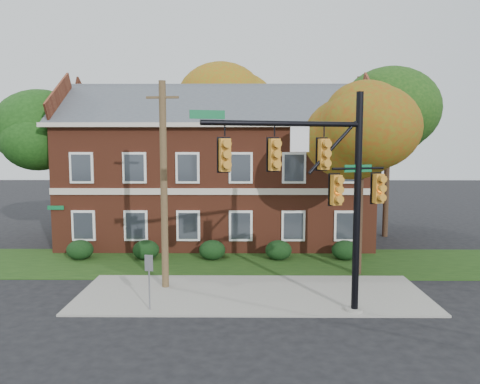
{
  "coord_description": "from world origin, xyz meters",
  "views": [
    {
      "loc": [
        -0.36,
        -17.48,
        6.15
      ],
      "look_at": [
        -0.5,
        3.0,
        4.0
      ],
      "focal_mm": 35.0,
      "sensor_mm": 36.0,
      "label": 1
    }
  ],
  "objects_px": {
    "tree_far_rear": "(240,109)",
    "hedge_center": "(212,250)",
    "tree_near_right": "(367,131)",
    "traffic_signal": "(321,179)",
    "apartment_building": "(217,161)",
    "hedge_far_left": "(80,250)",
    "tree_right_rear": "(395,112)",
    "hedge_far_right": "(345,250)",
    "sign_post": "(149,273)",
    "tree_left_rear": "(55,134)",
    "utility_pole": "(164,185)",
    "hedge_right": "(278,250)",
    "hedge_left": "(146,250)"
  },
  "relations": [
    {
      "from": "tree_far_rear",
      "to": "utility_pole",
      "type": "bearing_deg",
      "value": -99.47
    },
    {
      "from": "apartment_building",
      "to": "hedge_left",
      "type": "xyz_separation_m",
      "value": [
        -3.5,
        -5.25,
        -4.46
      ]
    },
    {
      "from": "hedge_far_right",
      "to": "sign_post",
      "type": "bearing_deg",
      "value": -139.0
    },
    {
      "from": "tree_right_rear",
      "to": "traffic_signal",
      "type": "relative_size",
      "value": 1.34
    },
    {
      "from": "tree_near_right",
      "to": "traffic_signal",
      "type": "bearing_deg",
      "value": -118.48
    },
    {
      "from": "hedge_far_left",
      "to": "sign_post",
      "type": "distance_m",
      "value": 9.29
    },
    {
      "from": "apartment_building",
      "to": "sign_post",
      "type": "bearing_deg",
      "value": -97.88
    },
    {
      "from": "hedge_left",
      "to": "traffic_signal",
      "type": "height_order",
      "value": "traffic_signal"
    },
    {
      "from": "utility_pole",
      "to": "apartment_building",
      "type": "bearing_deg",
      "value": 86.06
    },
    {
      "from": "hedge_far_left",
      "to": "tree_left_rear",
      "type": "height_order",
      "value": "tree_left_rear"
    },
    {
      "from": "tree_left_rear",
      "to": "utility_pole",
      "type": "height_order",
      "value": "tree_left_rear"
    },
    {
      "from": "apartment_building",
      "to": "hedge_right",
      "type": "xyz_separation_m",
      "value": [
        3.5,
        -5.25,
        -4.46
      ]
    },
    {
      "from": "hedge_center",
      "to": "tree_right_rear",
      "type": "xyz_separation_m",
      "value": [
        11.31,
        6.11,
        7.6
      ]
    },
    {
      "from": "apartment_building",
      "to": "hedge_far_right",
      "type": "distance_m",
      "value": 9.82
    },
    {
      "from": "apartment_building",
      "to": "traffic_signal",
      "type": "height_order",
      "value": "apartment_building"
    },
    {
      "from": "hedge_right",
      "to": "hedge_far_right",
      "type": "relative_size",
      "value": 1.0
    },
    {
      "from": "hedge_far_left",
      "to": "tree_near_right",
      "type": "relative_size",
      "value": 0.16
    },
    {
      "from": "apartment_building",
      "to": "sign_post",
      "type": "distance_m",
      "value": 13.49
    },
    {
      "from": "hedge_far_left",
      "to": "tree_far_rear",
      "type": "distance_m",
      "value": 17.61
    },
    {
      "from": "hedge_left",
      "to": "traffic_signal",
      "type": "bearing_deg",
      "value": -46.25
    },
    {
      "from": "apartment_building",
      "to": "hedge_far_right",
      "type": "relative_size",
      "value": 13.43
    },
    {
      "from": "hedge_far_left",
      "to": "hedge_far_right",
      "type": "distance_m",
      "value": 14.0
    },
    {
      "from": "apartment_building",
      "to": "hedge_left",
      "type": "relative_size",
      "value": 13.43
    },
    {
      "from": "apartment_building",
      "to": "hedge_far_left",
      "type": "xyz_separation_m",
      "value": [
        -7.0,
        -5.25,
        -4.46
      ]
    },
    {
      "from": "apartment_building",
      "to": "hedge_center",
      "type": "bearing_deg",
      "value": -90.0
    },
    {
      "from": "utility_pole",
      "to": "hedge_center",
      "type": "bearing_deg",
      "value": 76.61
    },
    {
      "from": "tree_right_rear",
      "to": "utility_pole",
      "type": "bearing_deg",
      "value": -139.71
    },
    {
      "from": "tree_near_right",
      "to": "hedge_far_right",
      "type": "bearing_deg",
      "value": 94.52
    },
    {
      "from": "tree_left_rear",
      "to": "hedge_center",
      "type": "bearing_deg",
      "value": -23.04
    },
    {
      "from": "hedge_far_right",
      "to": "hedge_center",
      "type": "bearing_deg",
      "value": 180.0
    },
    {
      "from": "tree_near_right",
      "to": "tree_right_rear",
      "type": "bearing_deg",
      "value": 65.42
    },
    {
      "from": "hedge_far_left",
      "to": "hedge_left",
      "type": "xyz_separation_m",
      "value": [
        3.5,
        0.0,
        0.0
      ]
    },
    {
      "from": "hedge_right",
      "to": "sign_post",
      "type": "height_order",
      "value": "sign_post"
    },
    {
      "from": "hedge_left",
      "to": "tree_far_rear",
      "type": "distance_m",
      "value": 16.25
    },
    {
      "from": "tree_far_rear",
      "to": "hedge_center",
      "type": "bearing_deg",
      "value": -95.85
    },
    {
      "from": "hedge_far_left",
      "to": "tree_left_rear",
      "type": "bearing_deg",
      "value": 123.42
    },
    {
      "from": "sign_post",
      "to": "tree_right_rear",
      "type": "bearing_deg",
      "value": 56.05
    },
    {
      "from": "apartment_building",
      "to": "hedge_left",
      "type": "height_order",
      "value": "apartment_building"
    },
    {
      "from": "apartment_building",
      "to": "tree_far_rear",
      "type": "xyz_separation_m",
      "value": [
        1.34,
        7.84,
        3.86
      ]
    },
    {
      "from": "hedge_far_right",
      "to": "apartment_building",
      "type": "bearing_deg",
      "value": 143.11
    },
    {
      "from": "traffic_signal",
      "to": "tree_right_rear",
      "type": "bearing_deg",
      "value": 45.96
    },
    {
      "from": "hedge_far_left",
      "to": "hedge_right",
      "type": "bearing_deg",
      "value": 0.0
    },
    {
      "from": "tree_left_rear",
      "to": "hedge_right",
      "type": "bearing_deg",
      "value": -17.37
    },
    {
      "from": "hedge_right",
      "to": "tree_left_rear",
      "type": "relative_size",
      "value": 0.16
    },
    {
      "from": "hedge_far_left",
      "to": "utility_pole",
      "type": "bearing_deg",
      "value": -42.45
    },
    {
      "from": "hedge_left",
      "to": "utility_pole",
      "type": "bearing_deg",
      "value": -69.35
    },
    {
      "from": "tree_far_rear",
      "to": "traffic_signal",
      "type": "height_order",
      "value": "tree_far_rear"
    },
    {
      "from": "hedge_center",
      "to": "tree_right_rear",
      "type": "bearing_deg",
      "value": 28.37
    },
    {
      "from": "tree_near_right",
      "to": "hedge_center",
      "type": "bearing_deg",
      "value": 158.58
    },
    {
      "from": "hedge_far_right",
      "to": "tree_left_rear",
      "type": "xyz_separation_m",
      "value": [
        -16.73,
        4.14,
        6.16
      ]
    }
  ]
}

